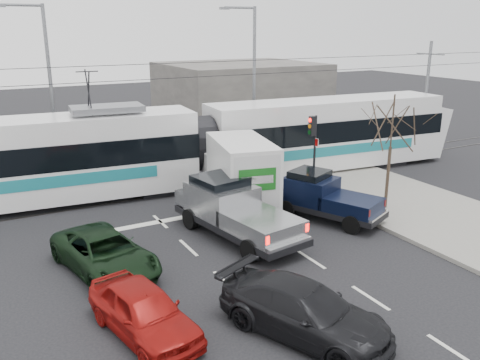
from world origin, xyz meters
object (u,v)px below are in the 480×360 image
tram (200,145)px  box_truck (239,173)px  street_lamp_far (47,80)px  navy_pickup (322,196)px  red_car (144,311)px  dark_car (304,311)px  traffic_signal (313,136)px  green_car (105,253)px  bare_tree (392,126)px  silver_pickup (232,208)px  street_lamp_near (252,74)px

tram → box_truck: 3.97m
street_lamp_far → navy_pickup: street_lamp_far is taller
red_car → dark_car: size_ratio=0.83×
red_car → tram: bearing=48.0°
red_car → traffic_signal: bearing=24.1°
tram → box_truck: size_ratio=4.34×
traffic_signal → box_truck: traffic_signal is taller
navy_pickup → green_car: (-9.37, -0.52, -0.32)m
street_lamp_far → tram: size_ratio=0.31×
tram → dark_car: bearing=-98.0°
bare_tree → green_car: 12.84m
dark_car → street_lamp_far: bearing=75.7°
traffic_signal → silver_pickup: 7.11m
green_car → dark_car: (3.67, -6.17, 0.04)m
traffic_signal → navy_pickup: 4.28m
traffic_signal → bare_tree: bearing=-74.2°
silver_pickup → dark_car: (-1.49, -6.90, -0.39)m
bare_tree → navy_pickup: (-3.09, 0.62, -2.81)m
box_truck → red_car: box_truck is taller
street_lamp_far → silver_pickup: 14.03m
bare_tree → dark_car: (-8.78, -6.07, -3.09)m
silver_pickup → green_car: silver_pickup is taller
traffic_signal → street_lamp_far: 14.47m
street_lamp_far → dark_car: (3.00, -19.57, -4.41)m
traffic_signal → tram: size_ratio=0.12×
green_car → dark_car: size_ratio=0.98×
box_truck → dark_car: 10.20m
red_car → dark_car: (3.71, -2.05, 0.02)m
box_truck → navy_pickup: bearing=-37.6°
box_truck → dark_car: (-3.27, -9.62, -0.88)m
box_truck → traffic_signal: bearing=18.6°
silver_pickup → red_car: bearing=-145.9°
street_lamp_near → navy_pickup: bearing=-104.5°
navy_pickup → traffic_signal: bearing=36.2°
bare_tree → silver_pickup: bare_tree is taller
traffic_signal → dark_car: 12.80m
silver_pickup → green_car: 5.24m
street_lamp_far → red_car: size_ratio=2.23×
street_lamp_far → box_truck: (6.27, -9.95, -3.53)m
silver_pickup → red_car: silver_pickup is taller
red_car → silver_pickup: bearing=31.9°
bare_tree → traffic_signal: (-1.13, 4.00, -1.05)m
bare_tree → silver_pickup: bearing=173.5°
street_lamp_near → red_car: (-12.20, -15.52, -4.42)m
traffic_signal → green_car: 12.16m
bare_tree → box_truck: 6.92m
green_car → dark_car: bearing=-70.5°
bare_tree → tram: size_ratio=0.17×
bare_tree → navy_pickup: size_ratio=1.00×
box_truck → green_car: size_ratio=1.42×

